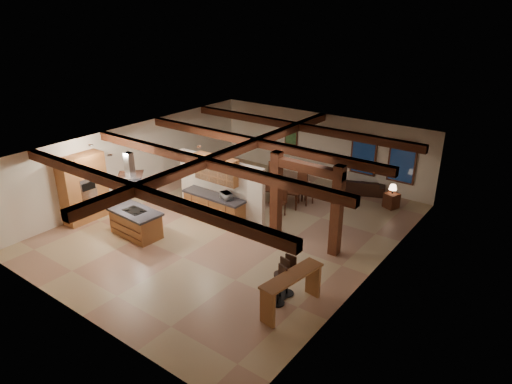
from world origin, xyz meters
TOP-DOWN VIEW (x-y plane):
  - ground at (0.00, 0.00)m, footprint 12.00×12.00m
  - room_walls at (0.00, 0.00)m, footprint 12.00×12.00m
  - ceiling_beams at (0.00, 0.00)m, footprint 10.00×12.00m
  - timber_posts at (2.50, 0.50)m, footprint 2.50×0.30m
  - partition_wall at (-1.00, 0.50)m, footprint 3.80×0.18m
  - pantry_cabinet at (-4.67, -2.60)m, footprint 0.67×1.60m
  - back_counter at (-1.00, 0.11)m, footprint 2.50×0.66m
  - upper_display_cabinet at (-1.00, 0.31)m, footprint 1.80×0.36m
  - range_hood at (-2.28, -2.36)m, footprint 1.10×1.10m
  - back_windows at (2.80, 5.93)m, footprint 2.70×0.07m
  - framed_art at (-1.50, 5.94)m, footprint 0.65×0.05m
  - recessed_cans at (-2.53, -1.93)m, footprint 3.16×2.46m
  - kitchen_island at (-2.28, -2.36)m, footprint 1.88×1.07m
  - dining_table at (0.02, 2.62)m, footprint 2.16×1.58m
  - sofa at (2.17, 5.50)m, footprint 2.11×1.44m
  - microwave at (-0.41, 0.11)m, footprint 0.51×0.43m
  - bar_counter at (4.02, -2.63)m, footprint 0.77×1.98m
  - side_table at (3.73, 4.86)m, footprint 0.61×0.61m
  - table_lamp at (3.73, 4.86)m, footprint 0.29×0.29m
  - bar_stool_a at (3.63, -2.63)m, footprint 0.39×0.41m
  - bar_stool_b at (3.52, -2.35)m, footprint 0.39×0.41m
  - bar_stool_c at (3.58, -2.13)m, footprint 0.39×0.39m
  - dining_chairs at (0.02, 2.62)m, footprint 2.36×2.36m

SIDE VIEW (x-z plane):
  - ground at x=0.00m, z-range 0.00..0.00m
  - sofa at x=2.17m, z-range 0.00..0.57m
  - side_table at x=3.73m, z-range 0.00..0.58m
  - dining_table at x=0.02m, z-range 0.00..0.68m
  - kitchen_island at x=-2.28m, z-range 0.00..0.92m
  - back_counter at x=-1.00m, z-range 0.01..0.95m
  - bar_stool_a at x=3.63m, z-range 0.01..1.09m
  - bar_stool_b at x=3.52m, z-range 0.01..1.12m
  - bar_stool_c at x=3.58m, z-range 0.01..1.13m
  - dining_chairs at x=0.02m, z-range 0.01..1.35m
  - bar_counter at x=4.02m, z-range 0.18..1.19m
  - table_lamp at x=3.73m, z-range 0.65..1.00m
  - microwave at x=-0.41m, z-range 0.94..1.18m
  - partition_wall at x=-1.00m, z-range 0.00..2.20m
  - pantry_cabinet at x=-4.67m, z-range 0.00..2.40m
  - back_windows at x=2.80m, z-range 0.65..2.35m
  - framed_art at x=-1.50m, z-range 1.27..2.12m
  - timber_posts at x=2.50m, z-range 0.31..3.21m
  - room_walls at x=0.00m, z-range -4.22..7.78m
  - range_hood at x=-2.28m, z-range 1.08..2.48m
  - upper_display_cabinet at x=-1.00m, z-range 1.37..2.33m
  - ceiling_beams at x=0.00m, z-range 2.62..2.90m
  - recessed_cans at x=-2.53m, z-range 2.85..2.89m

